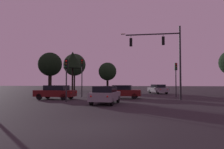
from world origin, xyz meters
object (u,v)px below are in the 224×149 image
object	(u,v)px
traffic_light_corner_right	(66,71)
car_crossing_right	(56,92)
traffic_light_median	(176,73)
tree_lot_edge	(50,65)
traffic_signal_mast_arm	(164,50)
car_nearside_lane	(105,95)
tree_left_far	(73,60)
tree_center_horizon	(107,72)
tree_behind_sign	(75,65)
traffic_light_corner_left	(82,70)
car_far_lane	(158,89)
car_crossing_left	(123,92)

from	to	relation	value
traffic_light_corner_right	car_crossing_right	xyz separation A→B (m)	(-2.14, 2.59, -2.07)
traffic_light_median	tree_lot_edge	bearing A→B (deg)	176.16
traffic_signal_mast_arm	car_nearside_lane	bearing A→B (deg)	-136.42
tree_left_far	tree_center_horizon	xyz separation A→B (m)	(5.75, 4.42, -1.90)
tree_behind_sign	traffic_light_corner_left	bearing A→B (deg)	-69.69
traffic_light_corner_left	tree_lot_edge	bearing A→B (deg)	155.18
traffic_signal_mast_arm	car_crossing_right	xyz separation A→B (m)	(-11.61, -1.18, -4.48)
tree_behind_sign	tree_center_horizon	world-z (taller)	tree_behind_sign
car_far_lane	tree_center_horizon	size ratio (longest dim) A/B	0.82
car_far_lane	tree_lot_edge	xyz separation A→B (m)	(-15.39, -7.48, 3.54)
tree_left_far	tree_center_horizon	distance (m)	7.50
car_nearside_lane	tree_left_far	bearing A→B (deg)	116.07
traffic_signal_mast_arm	tree_left_far	world-z (taller)	traffic_signal_mast_arm
car_crossing_right	tree_lot_edge	xyz separation A→B (m)	(-3.33, 5.87, 3.54)
traffic_light_median	car_far_lane	bearing A→B (deg)	99.41
traffic_signal_mast_arm	tree_lot_edge	size ratio (longest dim) A/B	1.30
car_nearside_lane	car_crossing_left	world-z (taller)	same
car_nearside_lane	tree_behind_sign	distance (m)	30.91
car_crossing_left	car_crossing_right	bearing A→B (deg)	-162.84
traffic_signal_mast_arm	traffic_light_median	world-z (taller)	traffic_signal_mast_arm
car_crossing_left	tree_left_far	world-z (taller)	tree_left_far
tree_center_horizon	tree_behind_sign	bearing A→B (deg)	149.26
traffic_light_median	car_nearside_lane	world-z (taller)	traffic_light_median
traffic_light_corner_left	traffic_light_corner_right	bearing A→B (deg)	-88.18
car_far_lane	tree_center_horizon	distance (m)	11.37
traffic_light_corner_right	traffic_light_median	bearing A→B (deg)	32.88
traffic_signal_mast_arm	tree_left_far	bearing A→B (deg)	137.36
traffic_light_median	car_nearside_lane	distance (m)	11.66
traffic_signal_mast_arm	car_nearside_lane	distance (m)	8.78
car_crossing_right	tree_left_far	distance (m)	15.78
traffic_light_median	traffic_signal_mast_arm	bearing A→B (deg)	-117.84
car_far_lane	tree_lot_edge	distance (m)	17.47
tree_center_horizon	tree_lot_edge	world-z (taller)	tree_lot_edge
tree_behind_sign	tree_left_far	size ratio (longest dim) A/B	1.14
traffic_signal_mast_arm	tree_lot_edge	world-z (taller)	traffic_signal_mast_arm
car_crossing_left	tree_center_horizon	bearing A→B (deg)	104.68
traffic_signal_mast_arm	car_far_lane	distance (m)	12.99
traffic_light_corner_right	tree_left_far	xyz separation A→B (m)	(-5.13, 17.22, 3.07)
tree_center_horizon	car_crossing_right	bearing A→B (deg)	-98.26
car_crossing_left	tree_lot_edge	distance (m)	11.67
car_crossing_left	car_crossing_right	xyz separation A→B (m)	(-7.17, -2.21, 0.00)
tree_left_far	traffic_light_median	bearing A→B (deg)	-30.93
traffic_light_corner_left	car_nearside_lane	bearing A→B (deg)	-60.73
traffic_signal_mast_arm	car_crossing_left	world-z (taller)	traffic_signal_mast_arm
car_crossing_right	car_crossing_left	bearing A→B (deg)	17.16
traffic_light_median	car_far_lane	size ratio (longest dim) A/B	0.89
traffic_light_corner_left	traffic_light_median	distance (m)	11.62
car_crossing_right	tree_center_horizon	distance (m)	19.51
car_crossing_right	car_far_lane	bearing A→B (deg)	47.91
traffic_signal_mast_arm	tree_behind_sign	size ratio (longest dim) A/B	0.93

